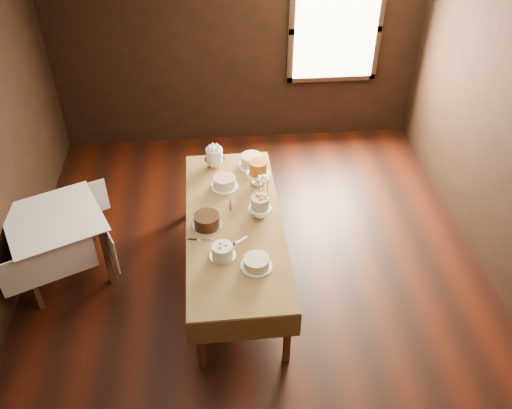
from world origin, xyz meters
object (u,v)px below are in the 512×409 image
(cake_cream, at_px, (256,263))
(cake_server_d, at_px, (261,200))
(cake_speckled, at_px, (251,161))
(cake_swirl, at_px, (222,251))
(side_table, at_px, (55,225))
(cake_server_e, at_px, (205,240))
(display_table, at_px, (234,226))
(cake_server_a, at_px, (241,240))
(cake_server_c, at_px, (231,200))
(flower_vase, at_px, (263,198))
(cake_meringue, at_px, (215,158))
(cake_flowers, at_px, (260,207))
(cake_chocolate, at_px, (207,220))
(cake_lattice, at_px, (224,183))
(cake_caramel, at_px, (258,174))

(cake_cream, bearing_deg, cake_server_d, 82.22)
(cake_speckled, relative_size, cake_swirl, 1.10)
(side_table, bearing_deg, cake_swirl, -21.88)
(cake_cream, height_order, cake_server_e, cake_cream)
(display_table, bearing_deg, cake_speckled, 75.22)
(cake_server_a, distance_m, cake_server_c, 0.62)
(flower_vase, bearing_deg, cake_meringue, 124.73)
(cake_speckled, height_order, cake_flowers, cake_flowers)
(cake_chocolate, relative_size, cake_server_d, 1.45)
(cake_chocolate, relative_size, cake_cream, 1.04)
(cake_lattice, bearing_deg, cake_server_c, -78.02)
(cake_lattice, relative_size, cake_chocolate, 0.87)
(cake_server_d, bearing_deg, cake_caramel, 34.58)
(cake_caramel, distance_m, cake_server_a, 0.94)
(display_table, distance_m, cake_speckled, 0.99)
(cake_lattice, bearing_deg, display_table, -83.15)
(cake_caramel, distance_m, cake_server_e, 1.06)
(display_table, distance_m, cake_caramel, 0.72)
(flower_vase, bearing_deg, cake_server_e, -138.95)
(cake_server_d, bearing_deg, cake_cream, -153.69)
(cake_server_c, height_order, flower_vase, flower_vase)
(cake_caramel, bearing_deg, cake_server_e, -124.13)
(cake_server_a, distance_m, flower_vase, 0.63)
(cake_cream, bearing_deg, cake_server_c, 100.70)
(cake_server_c, xyz_separation_m, flower_vase, (0.34, -0.06, 0.06))
(cake_lattice, distance_m, cake_server_a, 0.88)
(display_table, relative_size, flower_vase, 20.38)
(cake_meringue, bearing_deg, cake_lattice, -76.72)
(display_table, xyz_separation_m, cake_server_a, (0.05, -0.28, 0.06))
(cake_server_a, xyz_separation_m, cake_server_d, (0.25, 0.60, 0.00))
(side_table, bearing_deg, cake_flowers, -3.37)
(cake_swirl, distance_m, cake_server_a, 0.28)
(cake_flowers, distance_m, cake_server_d, 0.27)
(display_table, bearing_deg, flower_vase, 41.91)
(flower_vase, bearing_deg, cake_speckled, 95.85)
(cake_lattice, height_order, cake_cream, cake_lattice)
(cake_speckled, distance_m, cake_swirl, 1.48)
(cake_speckled, relative_size, cake_server_a, 1.26)
(cake_chocolate, relative_size, cake_server_a, 1.45)
(cake_speckled, xyz_separation_m, cake_lattice, (-0.32, -0.36, -0.01))
(cake_meringue, xyz_separation_m, cake_lattice, (0.09, -0.39, -0.06))
(display_table, distance_m, cake_server_c, 0.35)
(side_table, relative_size, cake_swirl, 4.41)
(cake_cream, bearing_deg, side_table, 157.08)
(cake_caramel, xyz_separation_m, cake_swirl, (-0.43, -1.10, -0.06))
(cake_speckled, distance_m, cake_cream, 1.60)
(cake_server_d, bearing_deg, cake_speckled, 38.45)
(cake_meringue, relative_size, cake_lattice, 0.81)
(cake_meringue, relative_size, cake_swirl, 0.89)
(side_table, distance_m, cake_lattice, 1.79)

